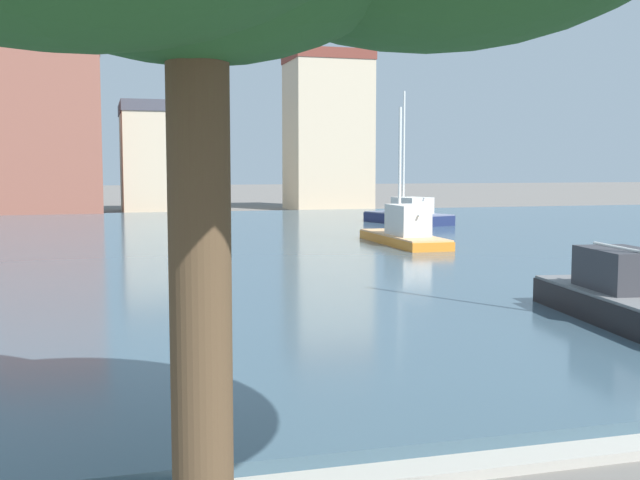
{
  "coord_description": "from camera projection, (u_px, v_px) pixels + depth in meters",
  "views": [
    {
      "loc": [
        -1.23,
        0.39,
        3.35
      ],
      "look_at": [
        2.14,
        12.19,
        2.2
      ],
      "focal_mm": 43.83,
      "sensor_mm": 36.0,
      "label": 1
    }
  ],
  "objects": [
    {
      "name": "townhouse_narrow_midrow",
      "position": [
        166.0,
        158.0,
        58.22
      ],
      "size": [
        6.58,
        7.8,
        8.04
      ],
      "color": "#C6B293",
      "rests_on": "ground"
    },
    {
      "name": "townhouse_corner_house",
      "position": [
        47.0,
        127.0,
        53.25
      ],
      "size": [
        7.25,
        6.83,
        12.14
      ],
      "color": "#8E5142",
      "rests_on": "ground"
    },
    {
      "name": "sailboat_orange",
      "position": [
        400.0,
        236.0,
        31.56
      ],
      "size": [
        1.76,
        7.08,
        5.75
      ],
      "color": "orange",
      "rests_on": "ground"
    },
    {
      "name": "townhouse_end_terrace",
      "position": [
        328.0,
        131.0,
        61.76
      ],
      "size": [
        6.27,
        5.48,
        12.35
      ],
      "color": "#C6B293",
      "rests_on": "ground"
    },
    {
      "name": "sailboat_navy",
      "position": [
        403.0,
        217.0,
        43.03
      ],
      "size": [
        3.69,
        6.41,
        7.47
      ],
      "color": "navy",
      "rests_on": "ground"
    },
    {
      "name": "harbor_water",
      "position": [
        132.0,
        250.0,
        30.44
      ],
      "size": [
        84.71,
        46.65,
        0.28
      ],
      "primitive_type": "cube",
      "color": "#3D5666",
      "rests_on": "ground"
    }
  ]
}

